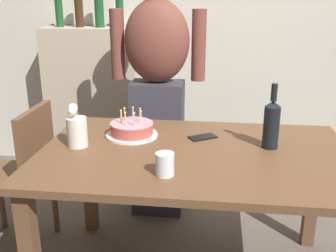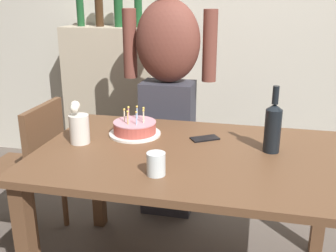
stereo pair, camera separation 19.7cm
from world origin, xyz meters
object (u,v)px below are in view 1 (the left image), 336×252
flower_vase (77,129)px  person_man_bearded (157,89)px  wine_bottle (272,123)px  cell_phone (203,137)px  dining_chair (22,169)px  water_glass_near (165,164)px  birthday_cake (132,130)px

flower_vase → person_man_bearded: (0.29, 0.71, 0.05)m
wine_bottle → cell_phone: (-0.33, 0.10, -0.12)m
flower_vase → dining_chair: flower_vase is taller
water_glass_near → cell_phone: size_ratio=0.68×
water_glass_near → person_man_bearded: bearing=100.3°
water_glass_near → person_man_bearded: size_ratio=0.06×
dining_chair → person_man_bearded: bearing=127.9°
water_glass_near → flower_vase: size_ratio=0.44×
birthday_cake → wine_bottle: wine_bottle is taller
water_glass_near → wine_bottle: (0.47, 0.38, 0.08)m
birthday_cake → dining_chair: (-0.64, -0.01, -0.26)m
water_glass_near → cell_phone: 0.49m
flower_vase → dining_chair: size_ratio=0.25×
cell_phone → flower_vase: (-0.61, -0.19, 0.08)m
flower_vase → birthday_cake: bearing=36.3°
birthday_cake → cell_phone: 0.38m
wine_bottle → dining_chair: (-1.35, 0.07, -0.35)m
dining_chair → water_glass_near: bearing=63.0°
wine_bottle → flower_vase: (-0.95, -0.10, -0.04)m
birthday_cake → water_glass_near: birthday_cake is taller
wine_bottle → cell_phone: size_ratio=2.24×
person_man_bearded → flower_vase: bearing=67.4°
water_glass_near → dining_chair: (-0.88, 0.45, -0.27)m
cell_phone → dining_chair: size_ratio=0.17×
birthday_cake → water_glass_near: (0.24, -0.45, 0.01)m
birthday_cake → cell_phone: (0.38, 0.02, -0.03)m
birthday_cake → flower_vase: (-0.24, -0.17, 0.05)m
water_glass_near → person_man_bearded: 1.01m
cell_phone → dining_chair: 1.04m
water_glass_near → cell_phone: bearing=73.6°
water_glass_near → wine_bottle: wine_bottle is taller
person_man_bearded → dining_chair: (-0.70, -0.54, -0.36)m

